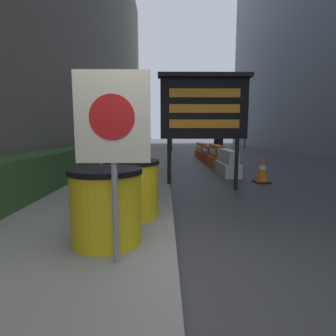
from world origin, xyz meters
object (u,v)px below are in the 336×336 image
warning_sign (113,131)px  jersey_barrier_orange_far (201,151)px  traffic_cone_near (262,170)px  barrel_drum_foreground (106,205)px  traffic_light_near_curb (172,111)px  jersey_barrier_orange_near (216,158)px  traffic_light_far_side (246,113)px  jersey_barrier_white (227,164)px  message_board (204,108)px  pedestrian_worker (218,143)px  jersey_barrier_red_striped (208,155)px  barrel_drum_middle (132,188)px

warning_sign → jersey_barrier_orange_far: (2.65, 13.14, -1.10)m
traffic_cone_near → barrel_drum_foreground: bearing=-128.0°
traffic_light_near_curb → jersey_barrier_orange_near: bearing=-80.5°
jersey_barrier_orange_near → traffic_light_far_side: (4.99, 12.45, 2.75)m
jersey_barrier_white → warning_sign: bearing=-112.1°
warning_sign → barrel_drum_foreground: bearing=111.0°
message_board → pedestrian_worker: size_ratio=1.74×
traffic_light_far_side → jersey_barrier_red_striped: bearing=-115.9°
message_board → jersey_barrier_red_striped: message_board is taller
message_board → jersey_barrier_white: 3.16m
traffic_light_near_curb → traffic_light_far_side: (6.65, 2.48, 0.05)m
jersey_barrier_orange_far → warning_sign: bearing=-101.4°
jersey_barrier_orange_far → jersey_barrier_orange_near: bearing=-90.0°
jersey_barrier_orange_near → jersey_barrier_red_striped: 2.17m
jersey_barrier_red_striped → pedestrian_worker: size_ratio=1.18×
barrel_drum_middle → jersey_barrier_white: bearing=62.0°
jersey_barrier_orange_far → pedestrian_worker: bearing=-82.8°
warning_sign → jersey_barrier_red_striped: warning_sign is taller
jersey_barrier_orange_near → traffic_light_far_side: traffic_light_far_side is taller
barrel_drum_middle → warning_sign: bearing=-89.0°
barrel_drum_middle → jersey_barrier_orange_far: size_ratio=0.40×
jersey_barrier_orange_near → traffic_light_far_side: size_ratio=0.37×
barrel_drum_middle → pedestrian_worker: pedestrian_worker is taller
traffic_light_near_curb → pedestrian_worker: 8.93m
traffic_cone_near → pedestrian_worker: 5.02m
jersey_barrier_white → jersey_barrier_orange_far: bearing=90.0°
barrel_drum_middle → pedestrian_worker: size_ratio=0.54×
barrel_drum_foreground → warning_sign: size_ratio=0.47×
jersey_barrier_white → pedestrian_worker: bearing=83.7°
barrel_drum_middle → jersey_barrier_red_striped: 9.56m
message_board → jersey_barrier_red_striped: (1.19, 6.53, -1.72)m
barrel_drum_foreground → traffic_light_near_curb: (1.19, 17.93, 2.52)m
jersey_barrier_orange_far → traffic_light_near_curb: size_ratio=0.51×
barrel_drum_middle → warning_sign: warning_sign is taller
message_board → jersey_barrier_orange_far: message_board is taller
message_board → jersey_barrier_orange_near: (1.19, 4.36, -1.65)m
barrel_drum_foreground → jersey_barrier_red_striped: size_ratio=0.46×
barrel_drum_foreground → jersey_barrier_orange_far: bearing=77.2°
jersey_barrier_red_striped → traffic_cone_near: bearing=-83.0°
barrel_drum_foreground → jersey_barrier_red_striped: bearing=74.3°
barrel_drum_middle → jersey_barrier_orange_near: 7.50m
traffic_light_far_side → barrel_drum_middle: bearing=-111.5°
traffic_light_near_curb → barrel_drum_foreground: bearing=-93.8°
jersey_barrier_white → pedestrian_worker: (0.39, 3.53, 0.59)m
warning_sign → jersey_barrier_white: 7.12m
barrel_drum_foreground → pedestrian_worker: 10.05m
warning_sign → message_board: (1.45, 4.13, 0.60)m
jersey_barrier_red_striped → jersey_barrier_orange_near: bearing=-90.0°
jersey_barrier_white → traffic_light_near_curb: (-1.66, 11.95, 2.74)m
traffic_light_far_side → traffic_light_near_curb: bearing=-159.6°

